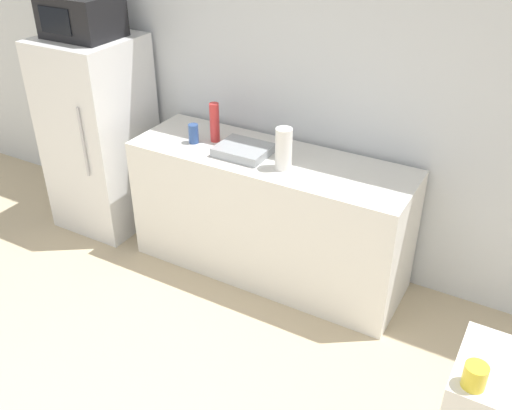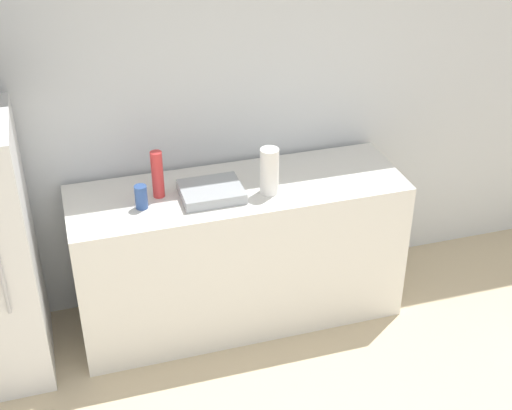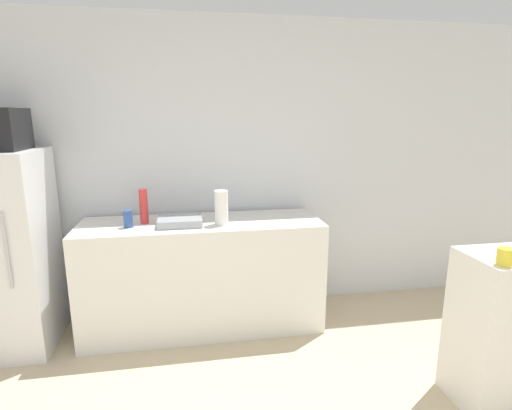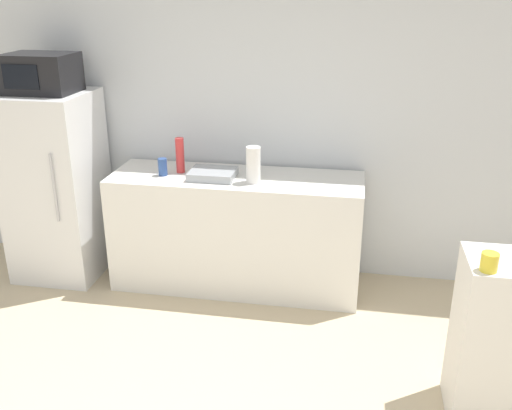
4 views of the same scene
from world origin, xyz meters
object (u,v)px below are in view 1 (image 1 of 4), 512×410
(bottle_short, at_px, (194,134))
(microwave, at_px, (81,16))
(refrigerator, at_px, (100,135))
(bottle_tall, at_px, (215,122))
(paper_towel_roll, at_px, (284,149))
(jar, at_px, (475,376))

(bottle_short, bearing_deg, microwave, 177.93)
(refrigerator, relative_size, bottle_tall, 5.52)
(refrigerator, height_order, bottle_short, refrigerator)
(refrigerator, xyz_separation_m, paper_towel_roll, (1.66, -0.08, 0.30))
(jar, bearing_deg, refrigerator, 156.20)
(microwave, bearing_deg, bottle_short, -2.07)
(bottle_tall, bearing_deg, jar, -34.99)
(refrigerator, bearing_deg, bottle_tall, 3.48)
(refrigerator, relative_size, microwave, 2.99)
(refrigerator, relative_size, jar, 15.72)
(refrigerator, distance_m, bottle_tall, 1.10)
(microwave, relative_size, jar, 5.25)
(jar, xyz_separation_m, paper_towel_roll, (-1.43, 1.29, 0.03))
(microwave, height_order, bottle_short, microwave)
(microwave, height_order, paper_towel_roll, microwave)
(refrigerator, bearing_deg, jar, -23.80)
(bottle_short, distance_m, jar, 2.53)
(microwave, distance_m, paper_towel_roll, 1.77)
(microwave, height_order, bottle_tall, microwave)
(bottle_short, relative_size, paper_towel_roll, 0.50)
(bottle_tall, distance_m, bottle_short, 0.17)
(bottle_short, bearing_deg, jar, -31.69)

